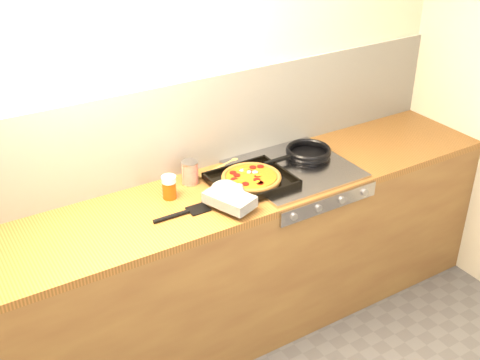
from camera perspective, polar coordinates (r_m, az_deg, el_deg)
room_shell at (r=3.13m, az=-4.54°, el=5.08°), size 3.20×3.20×3.20m
counter_run at (r=3.26m, az=-1.69°, el=-8.00°), size 3.20×0.62×0.90m
stovetop at (r=3.23m, az=5.11°, el=1.03°), size 0.60×0.56×0.02m
pizza_on_tray at (r=3.00m, az=0.44°, el=-0.33°), size 0.52×0.45×0.07m
frying_pan at (r=3.34m, az=6.42°, el=2.61°), size 0.42×0.26×0.04m
tomato_can at (r=3.07m, az=-4.77°, el=0.72°), size 0.09×0.09×0.12m
juice_glass at (r=2.95m, az=-6.73°, el=-0.67°), size 0.09×0.09×0.12m
wooden_spoon at (r=3.24m, az=-1.65°, el=1.35°), size 0.29×0.10×0.02m
black_spatula at (r=2.84m, az=-5.46°, el=-3.16°), size 0.28×0.09×0.02m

